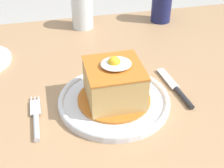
# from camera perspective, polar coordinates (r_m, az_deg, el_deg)

# --- Properties ---
(dining_table) EXTENTS (1.26, 0.83, 0.76)m
(dining_table) POSITION_cam_1_polar(r_m,az_deg,el_deg) (0.83, -5.88, -7.13)
(dining_table) COLOR #A87F56
(dining_table) RESTS_ON ground_plane
(main_plate) EXTENTS (0.25, 0.25, 0.02)m
(main_plate) POSITION_cam_1_polar(r_m,az_deg,el_deg) (0.70, 0.37, -3.00)
(main_plate) COLOR white
(main_plate) RESTS_ON dining_table
(sandwich_meal) EXTENTS (0.16, 0.16, 0.11)m
(sandwich_meal) POSITION_cam_1_polar(r_m,az_deg,el_deg) (0.67, 0.40, 0.03)
(sandwich_meal) COLOR #C66B23
(sandwich_meal) RESTS_ON main_plate
(fork) EXTENTS (0.02, 0.14, 0.01)m
(fork) POSITION_cam_1_polar(r_m,az_deg,el_deg) (0.67, -13.71, -6.48)
(fork) COLOR silver
(fork) RESTS_ON dining_table
(knife) EXTENTS (0.03, 0.17, 0.01)m
(knife) POSITION_cam_1_polar(r_m,az_deg,el_deg) (0.75, 12.12, -1.39)
(knife) COLOR #262628
(knife) RESTS_ON dining_table
(soda_can) EXTENTS (0.07, 0.07, 0.12)m
(soda_can) POSITION_cam_1_polar(r_m,az_deg,el_deg) (1.08, 9.08, 14.34)
(soda_can) COLOR #191E51
(soda_can) RESTS_ON dining_table
(drinking_glass) EXTENTS (0.07, 0.07, 0.10)m
(drinking_glass) POSITION_cam_1_polar(r_m,az_deg,el_deg) (1.03, -5.43, 12.62)
(drinking_glass) COLOR gold
(drinking_glass) RESTS_ON dining_table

